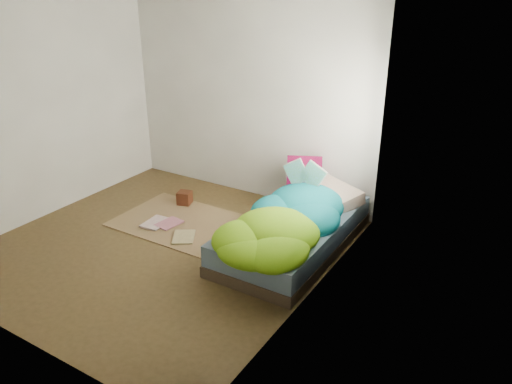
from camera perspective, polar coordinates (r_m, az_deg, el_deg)
ground at (r=5.56m, az=-10.59°, el=-6.10°), size 3.50×3.50×0.00m
room_walls at (r=4.97m, az=-11.82°, el=10.41°), size 3.54×3.54×2.62m
bed at (r=5.38m, az=4.28°, el=-4.75°), size 1.00×2.00×0.34m
duvet at (r=5.05m, az=3.24°, el=-2.35°), size 0.96×1.84×0.34m
rug at (r=6.01m, az=-8.22°, el=-3.50°), size 1.60×1.10×0.01m
pillow_floral at (r=5.76m, az=8.78°, el=-0.31°), size 0.75×0.65×0.14m
pillow_magenta at (r=5.98m, az=5.53°, el=2.16°), size 0.43×0.29×0.41m
open_book at (r=5.49m, az=5.59°, el=3.05°), size 0.41×0.12×0.25m
wooden_box at (r=6.46m, az=-8.16°, el=-0.65°), size 0.21×0.21×0.16m
floor_book_a at (r=6.09m, az=-12.26°, el=-3.24°), size 0.27×0.35×0.03m
floor_book_b at (r=6.05m, az=-10.62°, el=-3.28°), size 0.26×0.32×0.03m
floor_book_c at (r=5.67m, az=-9.43°, el=-5.12°), size 0.37×0.40×0.02m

